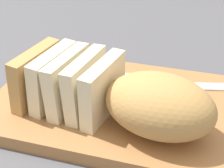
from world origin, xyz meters
TOP-DOWN VIEW (x-y plane):
  - ground_plane at (0.00, 0.00)m, footprint 3.00×3.00m
  - cutting_board at (0.00, 0.00)m, footprint 0.40×0.28m
  - bread_loaf at (-0.03, 0.05)m, footprint 0.31×0.14m
  - bread_knife at (-0.02, -0.05)m, footprint 0.25×0.09m
  - crumb_near_knife at (-0.02, -0.05)m, footprint 0.01×0.01m
  - crumb_near_loaf at (0.03, 0.04)m, footprint 0.01×0.01m
  - crumb_stray_left at (-0.05, 0.03)m, footprint 0.01×0.01m
  - crumb_stray_right at (-0.01, 0.02)m, footprint 0.00×0.00m

SIDE VIEW (x-z plane):
  - ground_plane at x=0.00m, z-range 0.00..0.00m
  - cutting_board at x=0.00m, z-range 0.00..0.02m
  - crumb_stray_right at x=-0.01m, z-range 0.02..0.03m
  - crumb_stray_left at x=-0.05m, z-range 0.02..0.03m
  - crumb_near_loaf at x=0.03m, z-range 0.02..0.03m
  - crumb_near_knife at x=-0.02m, z-range 0.02..0.03m
  - bread_knife at x=-0.02m, z-range 0.02..0.04m
  - bread_loaf at x=-0.03m, z-range 0.02..0.11m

